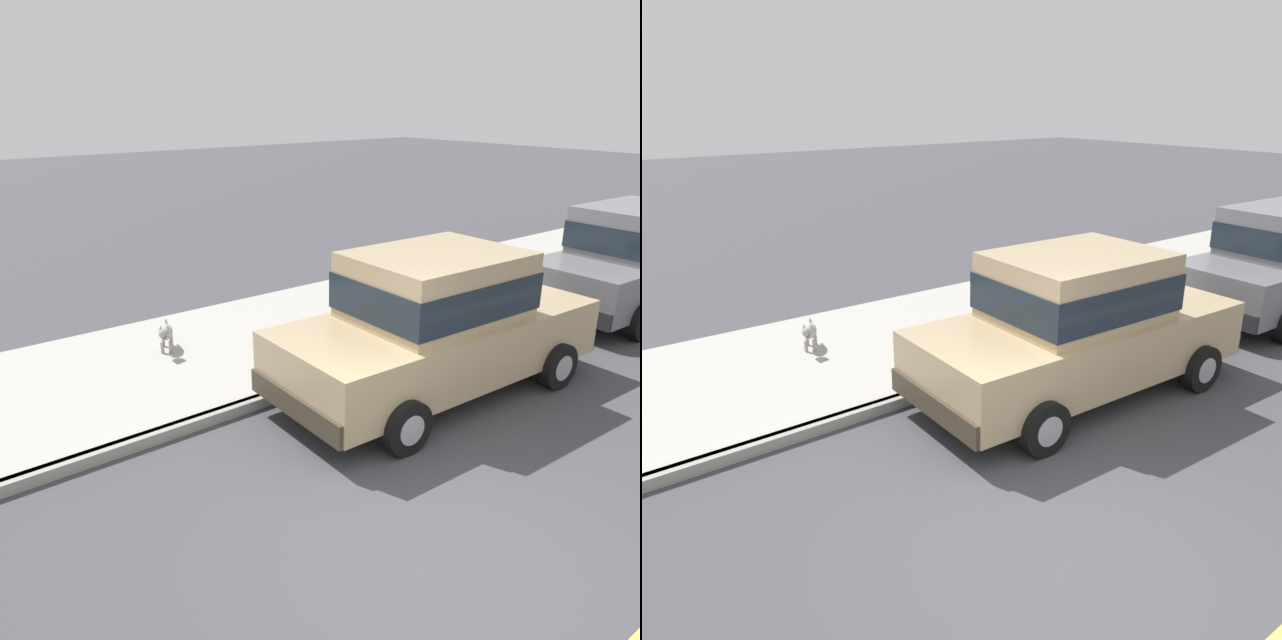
# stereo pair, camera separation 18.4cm
# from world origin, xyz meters

# --- Properties ---
(ground_plane) EXTENTS (80.00, 80.00, 0.00)m
(ground_plane) POSITION_xyz_m (0.00, 0.00, 0.00)
(ground_plane) COLOR #424247
(curb) EXTENTS (0.16, 64.00, 0.14)m
(curb) POSITION_xyz_m (-3.20, 0.00, 0.07)
(curb) COLOR gray
(curb) RESTS_ON ground
(sidewalk) EXTENTS (3.60, 64.00, 0.14)m
(sidewalk) POSITION_xyz_m (-5.00, 0.00, 0.07)
(sidewalk) COLOR #A8A59E
(sidewalk) RESTS_ON ground
(car_tan_sedan) EXTENTS (2.14, 4.66, 1.92)m
(car_tan_sedan) POSITION_xyz_m (-2.14, 2.25, 0.98)
(car_tan_sedan) COLOR tan
(car_tan_sedan) RESTS_ON ground
(car_grey_sedan) EXTENTS (2.13, 4.65, 1.92)m
(car_grey_sedan) POSITION_xyz_m (-2.23, 7.67, 0.98)
(car_grey_sedan) COLOR slate
(car_grey_sedan) RESTS_ON ground
(dog_grey) EXTENTS (0.69, 0.42, 0.49)m
(dog_grey) POSITION_xyz_m (-5.31, -0.09, 0.43)
(dog_grey) COLOR #999691
(dog_grey) RESTS_ON sidewalk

